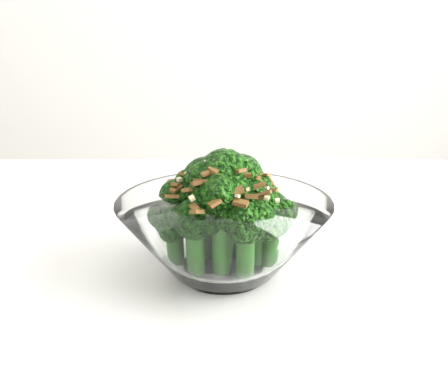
# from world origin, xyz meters

# --- Properties ---
(table) EXTENTS (1.29, 0.94, 0.75)m
(table) POSITION_xyz_m (0.15, 0.13, 0.68)
(table) COLOR white
(table) RESTS_ON ground
(broccoli_dish) EXTENTS (0.21, 0.21, 0.13)m
(broccoli_dish) POSITION_xyz_m (0.34, 0.09, 0.80)
(broccoli_dish) COLOR white
(broccoli_dish) RESTS_ON table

